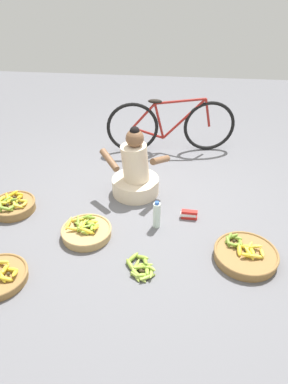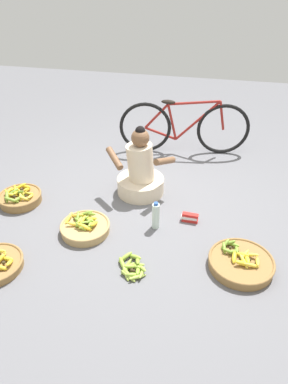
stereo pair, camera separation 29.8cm
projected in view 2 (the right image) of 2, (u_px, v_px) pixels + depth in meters
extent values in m
plane|color=slate|center=(148.00, 209.00, 3.65)|extent=(10.00, 10.00, 0.00)
cylinder|color=beige|center=(141.00, 185.00, 3.87)|extent=(0.52, 0.52, 0.18)
cylinder|color=beige|center=(140.00, 162.00, 3.71)|extent=(0.34, 0.31, 0.42)
sphere|color=brown|center=(140.00, 138.00, 3.55)|extent=(0.19, 0.19, 0.19)
sphere|color=black|center=(140.00, 131.00, 3.50)|extent=(0.10, 0.10, 0.10)
cylinder|color=brown|center=(114.00, 158.00, 3.62)|extent=(0.25, 0.28, 0.16)
cylinder|color=brown|center=(165.00, 161.00, 3.57)|extent=(0.21, 0.30, 0.16)
torus|color=black|center=(145.00, 128.00, 4.57)|extent=(0.68, 0.15, 0.68)
torus|color=black|center=(223.00, 130.00, 4.52)|extent=(0.68, 0.15, 0.68)
cylinder|color=maroon|center=(197.00, 121.00, 4.47)|extent=(0.55, 0.12, 0.55)
cylinder|color=maroon|center=(172.00, 122.00, 4.50)|extent=(0.15, 0.06, 0.49)
cylinder|color=maroon|center=(194.00, 103.00, 4.34)|extent=(0.65, 0.14, 0.08)
cylinder|color=maroon|center=(161.00, 133.00, 4.60)|extent=(0.42, 0.10, 0.18)
cylinder|color=maroon|center=(156.00, 116.00, 4.47)|extent=(0.31, 0.08, 0.35)
cylinder|color=maroon|center=(222.00, 116.00, 4.41)|extent=(0.12, 0.05, 0.38)
ellipsoid|color=black|center=(168.00, 102.00, 4.35)|extent=(0.18, 0.08, 0.05)
cylinder|color=olive|center=(241.00, 264.00, 2.94)|extent=(0.54, 0.54, 0.08)
torus|color=olive|center=(241.00, 260.00, 2.92)|extent=(0.56, 0.56, 0.02)
ellipsoid|color=yellow|center=(257.00, 261.00, 2.88)|extent=(0.03, 0.14, 0.06)
ellipsoid|color=yellow|center=(250.00, 255.00, 2.94)|extent=(0.14, 0.05, 0.07)
ellipsoid|color=yellow|center=(244.00, 255.00, 2.93)|extent=(0.11, 0.13, 0.08)
ellipsoid|color=yellow|center=(244.00, 261.00, 2.87)|extent=(0.10, 0.13, 0.08)
ellipsoid|color=yellow|center=(251.00, 265.00, 2.84)|extent=(0.14, 0.06, 0.07)
sphere|color=#382D19|center=(250.00, 260.00, 2.89)|extent=(0.03, 0.03, 0.03)
ellipsoid|color=olive|center=(237.00, 249.00, 3.01)|extent=(0.04, 0.13, 0.05)
ellipsoid|color=olive|center=(233.00, 245.00, 3.05)|extent=(0.13, 0.08, 0.06)
ellipsoid|color=olive|center=(229.00, 243.00, 3.06)|extent=(0.13, 0.06, 0.08)
ellipsoid|color=olive|center=(225.00, 244.00, 3.04)|extent=(0.09, 0.12, 0.08)
ellipsoid|color=olive|center=(224.00, 248.00, 3.01)|extent=(0.06, 0.13, 0.06)
ellipsoid|color=olive|center=(229.00, 252.00, 2.97)|extent=(0.13, 0.05, 0.06)
ellipsoid|color=olive|center=(235.00, 251.00, 2.97)|extent=(0.11, 0.11, 0.07)
sphere|color=#382D19|center=(230.00, 248.00, 3.01)|extent=(0.03, 0.03, 0.03)
ellipsoid|color=yellow|center=(247.00, 259.00, 2.90)|extent=(0.05, 0.13, 0.06)
ellipsoid|color=yellow|center=(242.00, 255.00, 2.94)|extent=(0.13, 0.07, 0.07)
ellipsoid|color=yellow|center=(234.00, 257.00, 2.91)|extent=(0.04, 0.13, 0.07)
ellipsoid|color=yellow|center=(242.00, 263.00, 2.86)|extent=(0.13, 0.06, 0.07)
sphere|color=#382D19|center=(241.00, 258.00, 2.90)|extent=(0.03, 0.03, 0.03)
ellipsoid|color=yellow|center=(10.00, 263.00, 2.88)|extent=(0.06, 0.12, 0.08)
ellipsoid|color=yellow|center=(8.00, 259.00, 2.92)|extent=(0.12, 0.05, 0.05)
ellipsoid|color=yellow|center=(0.00, 260.00, 2.90)|extent=(0.08, 0.12, 0.08)
ellipsoid|color=yellow|center=(1.00, 267.00, 2.84)|extent=(0.12, 0.04, 0.06)
sphere|color=#382D19|center=(4.00, 263.00, 2.88)|extent=(0.03, 0.03, 0.03)
ellipsoid|color=yellow|center=(2.00, 257.00, 2.94)|extent=(0.05, 0.15, 0.07)
ellipsoid|color=yellow|center=(0.00, 251.00, 2.99)|extent=(0.15, 0.06, 0.08)
cylinder|color=tan|center=(85.00, 228.00, 3.33)|extent=(0.46, 0.46, 0.08)
torus|color=tan|center=(85.00, 225.00, 3.30)|extent=(0.48, 0.48, 0.02)
ellipsoid|color=yellow|center=(94.00, 223.00, 3.27)|extent=(0.04, 0.15, 0.09)
ellipsoid|color=yellow|center=(90.00, 219.00, 3.35)|extent=(0.16, 0.05, 0.06)
ellipsoid|color=yellow|center=(82.00, 221.00, 3.31)|extent=(0.07, 0.16, 0.07)
ellipsoid|color=yellow|center=(85.00, 227.00, 3.23)|extent=(0.16, 0.05, 0.08)
sphere|color=#382D19|center=(88.00, 223.00, 3.29)|extent=(0.03, 0.03, 0.03)
ellipsoid|color=olive|center=(91.00, 220.00, 3.33)|extent=(0.07, 0.16, 0.07)
ellipsoid|color=olive|center=(89.00, 214.00, 3.40)|extent=(0.16, 0.07, 0.07)
ellipsoid|color=olive|center=(85.00, 214.00, 3.41)|extent=(0.16, 0.09, 0.07)
ellipsoid|color=olive|center=(78.00, 218.00, 3.35)|extent=(0.07, 0.16, 0.09)
ellipsoid|color=olive|center=(80.00, 222.00, 3.30)|extent=(0.16, 0.09, 0.07)
ellipsoid|color=olive|center=(87.00, 222.00, 3.30)|extent=(0.15, 0.12, 0.06)
sphere|color=#382D19|center=(85.00, 218.00, 3.35)|extent=(0.03, 0.03, 0.03)
ellipsoid|color=yellow|center=(81.00, 220.00, 3.32)|extent=(0.03, 0.14, 0.08)
ellipsoid|color=yellow|center=(78.00, 215.00, 3.38)|extent=(0.15, 0.05, 0.08)
ellipsoid|color=yellow|center=(69.00, 218.00, 3.35)|extent=(0.05, 0.15, 0.07)
ellipsoid|color=yellow|center=(73.00, 224.00, 3.28)|extent=(0.15, 0.06, 0.06)
sphere|color=#382D19|center=(75.00, 220.00, 3.34)|extent=(0.03, 0.03, 0.03)
ellipsoid|color=#8CAD38|center=(91.00, 224.00, 3.28)|extent=(0.04, 0.14, 0.07)
ellipsoid|color=#8CAD38|center=(89.00, 220.00, 3.33)|extent=(0.14, 0.09, 0.07)
ellipsoid|color=#8CAD38|center=(83.00, 220.00, 3.33)|extent=(0.13, 0.11, 0.07)
ellipsoid|color=#8CAD38|center=(79.00, 222.00, 3.30)|extent=(0.05, 0.14, 0.07)
ellipsoid|color=#8CAD38|center=(81.00, 226.00, 3.24)|extent=(0.14, 0.07, 0.08)
ellipsoid|color=#8CAD38|center=(86.00, 227.00, 3.24)|extent=(0.13, 0.10, 0.06)
sphere|color=#382D19|center=(85.00, 223.00, 3.29)|extent=(0.03, 0.03, 0.03)
cylinder|color=olive|center=(20.00, 198.00, 3.73)|extent=(0.44, 0.44, 0.09)
torus|color=olive|center=(20.00, 195.00, 3.71)|extent=(0.46, 0.46, 0.02)
ellipsoid|color=yellow|center=(31.00, 196.00, 3.65)|extent=(0.04, 0.12, 0.06)
ellipsoid|color=yellow|center=(29.00, 193.00, 3.70)|extent=(0.12, 0.05, 0.05)
ellipsoid|color=yellow|center=(23.00, 194.00, 3.68)|extent=(0.08, 0.12, 0.07)
ellipsoid|color=yellow|center=(21.00, 196.00, 3.64)|extent=(0.08, 0.12, 0.07)
ellipsoid|color=yellow|center=(24.00, 198.00, 3.61)|extent=(0.12, 0.05, 0.07)
sphere|color=#382D19|center=(26.00, 196.00, 3.66)|extent=(0.03, 0.03, 0.03)
ellipsoid|color=gold|center=(27.00, 189.00, 3.74)|extent=(0.04, 0.14, 0.09)
ellipsoid|color=gold|center=(26.00, 187.00, 3.79)|extent=(0.15, 0.08, 0.07)
ellipsoid|color=gold|center=(20.00, 187.00, 3.79)|extent=(0.13, 0.12, 0.07)
ellipsoid|color=gold|center=(15.00, 190.00, 3.73)|extent=(0.11, 0.14, 0.09)
ellipsoid|color=gold|center=(21.00, 193.00, 3.70)|extent=(0.15, 0.09, 0.07)
sphere|color=#382D19|center=(22.00, 190.00, 3.75)|extent=(0.03, 0.03, 0.03)
ellipsoid|color=yellow|center=(17.00, 193.00, 3.70)|extent=(0.03, 0.12, 0.07)
ellipsoid|color=yellow|center=(16.00, 190.00, 3.75)|extent=(0.13, 0.07, 0.06)
ellipsoid|color=yellow|center=(13.00, 190.00, 3.75)|extent=(0.12, 0.08, 0.05)
ellipsoid|color=yellow|center=(9.00, 191.00, 3.73)|extent=(0.06, 0.13, 0.06)
ellipsoid|color=yellow|center=(7.00, 194.00, 3.68)|extent=(0.12, 0.10, 0.08)
ellipsoid|color=yellow|center=(12.00, 195.00, 3.66)|extent=(0.12, 0.09, 0.07)
sphere|color=#382D19|center=(12.00, 192.00, 3.71)|extent=(0.03, 0.03, 0.03)
ellipsoid|color=olive|center=(19.00, 198.00, 3.61)|extent=(0.07, 0.17, 0.06)
ellipsoid|color=olive|center=(19.00, 192.00, 3.69)|extent=(0.16, 0.07, 0.10)
ellipsoid|color=olive|center=(12.00, 193.00, 3.68)|extent=(0.13, 0.15, 0.08)
ellipsoid|color=olive|center=(7.00, 197.00, 3.62)|extent=(0.10, 0.16, 0.10)
ellipsoid|color=olive|center=(11.00, 200.00, 3.58)|extent=(0.16, 0.06, 0.09)
sphere|color=#382D19|center=(14.00, 196.00, 3.64)|extent=(0.03, 0.03, 0.03)
ellipsoid|color=#8CAD38|center=(138.00, 261.00, 2.97)|extent=(0.07, 0.16, 0.10)
ellipsoid|color=#8CAD38|center=(135.00, 257.00, 3.02)|extent=(0.16, 0.10, 0.08)
ellipsoid|color=#8CAD38|center=(125.00, 257.00, 3.02)|extent=(0.13, 0.14, 0.07)
ellipsoid|color=#8CAD38|center=(122.00, 264.00, 2.96)|extent=(0.12, 0.15, 0.06)
ellipsoid|color=#8CAD38|center=(132.00, 267.00, 2.92)|extent=(0.15, 0.11, 0.08)
sphere|color=#382D19|center=(130.00, 262.00, 2.98)|extent=(0.03, 0.03, 0.03)
ellipsoid|color=#9EB747|center=(142.00, 273.00, 2.88)|extent=(0.04, 0.16, 0.06)
ellipsoid|color=#9EB747|center=(141.00, 268.00, 2.92)|extent=(0.13, 0.14, 0.08)
ellipsoid|color=#9EB747|center=(136.00, 265.00, 2.95)|extent=(0.16, 0.03, 0.07)
ellipsoid|color=#9EB747|center=(127.00, 266.00, 2.92)|extent=(0.09, 0.16, 0.10)
ellipsoid|color=#9EB747|center=(126.00, 273.00, 2.87)|extent=(0.11, 0.15, 0.08)
ellipsoid|color=#9EB747|center=(128.00, 276.00, 2.85)|extent=(0.16, 0.10, 0.06)
ellipsoid|color=#9EB747|center=(138.00, 277.00, 2.84)|extent=(0.14, 0.13, 0.06)
sphere|color=#382D19|center=(134.00, 271.00, 2.89)|extent=(0.03, 0.03, 0.03)
ellipsoid|color=#8CAD38|center=(138.00, 271.00, 2.89)|extent=(0.06, 0.12, 0.06)
ellipsoid|color=#8CAD38|center=(135.00, 267.00, 2.93)|extent=(0.13, 0.07, 0.07)
ellipsoid|color=#8CAD38|center=(129.00, 266.00, 2.93)|extent=(0.12, 0.11, 0.07)
ellipsoid|color=#8CAD38|center=(126.00, 269.00, 2.90)|extent=(0.05, 0.12, 0.07)
ellipsoid|color=#8CAD38|center=(127.00, 274.00, 2.86)|extent=(0.12, 0.10, 0.07)
ellipsoid|color=#8CAD38|center=(133.00, 275.00, 2.85)|extent=(0.12, 0.09, 0.07)
sphere|color=#382D19|center=(132.00, 270.00, 2.89)|extent=(0.04, 0.04, 0.04)
cylinder|color=silver|center=(156.00, 216.00, 3.33)|extent=(0.07, 0.07, 0.27)
cylinder|color=#2D59B7|center=(156.00, 204.00, 3.25)|extent=(0.04, 0.04, 0.02)
cube|color=red|center=(190.00, 220.00, 3.47)|extent=(0.16, 0.05, 0.03)
cube|color=white|center=(189.00, 218.00, 3.46)|extent=(0.16, 0.05, 0.03)
cube|color=red|center=(190.00, 215.00, 3.44)|extent=(0.16, 0.06, 0.03)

